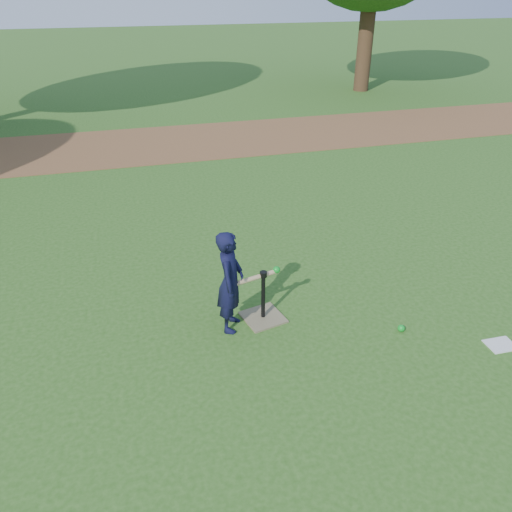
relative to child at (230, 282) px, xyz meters
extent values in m
plane|color=#285116|center=(0.75, -0.28, -0.58)|extent=(80.00, 80.00, 0.00)
cube|color=brown|center=(0.75, 7.22, -0.58)|extent=(24.00, 3.00, 0.01)
imported|color=black|center=(0.00, 0.00, 0.00)|extent=(0.42, 0.50, 1.17)
sphere|color=#0D9923|center=(1.77, -0.58, -0.54)|extent=(0.08, 0.08, 0.08)
cube|color=silver|center=(2.67, -1.08, -0.58)|extent=(0.31, 0.24, 0.01)
cube|color=#796C4D|center=(0.38, 0.05, -0.57)|extent=(0.51, 0.51, 0.02)
cylinder|color=black|center=(0.38, 0.05, -0.28)|extent=(0.05, 0.05, 0.55)
cylinder|color=black|center=(0.38, 0.05, 0.00)|extent=(0.08, 0.08, 0.06)
cylinder|color=tan|center=(0.26, 0.03, -0.02)|extent=(0.59, 0.21, 0.05)
sphere|color=tan|center=(-0.04, -0.01, -0.02)|extent=(0.06, 0.06, 0.06)
sphere|color=#0D9923|center=(0.55, 0.10, 0.00)|extent=(0.08, 0.08, 0.08)
cylinder|color=#382316|center=(7.25, 11.72, 1.13)|extent=(0.50, 0.50, 3.42)
camera|label=1|loc=(-0.93, -4.38, 2.82)|focal=35.00mm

